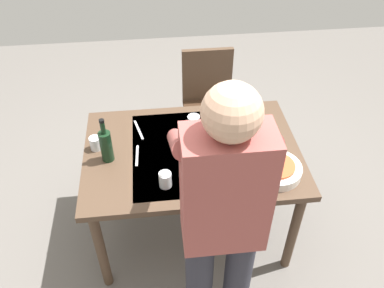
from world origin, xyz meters
TOP-DOWN VIEW (x-y plane):
  - ground_plane at (0.00, 0.00)m, footprint 6.00×6.00m
  - dining_table at (0.00, 0.00)m, footprint 1.31×0.91m
  - chair_near at (-0.23, -0.84)m, footprint 0.40×0.40m
  - person_server at (-0.05, 0.72)m, footprint 0.42×0.61m
  - wine_bottle at (0.50, 0.02)m, footprint 0.07×0.07m
  - wine_glass_left at (0.05, 0.01)m, footprint 0.07×0.07m
  - water_cup_near_left at (0.58, -0.08)m, footprint 0.07×0.07m
  - water_cup_near_right at (-0.03, -0.21)m, footprint 0.08×0.08m
  - water_cup_far_left at (0.18, 0.27)m, footprint 0.07×0.07m
  - serving_bowl_pasta at (-0.45, 0.25)m, footprint 0.30×0.30m
  - dinner_plate_near at (-0.38, -0.29)m, footprint 0.23×0.23m
  - table_knife at (0.32, -0.23)m, footprint 0.06×0.20m
  - table_fork at (0.33, 0.02)m, footprint 0.02×0.18m

SIDE VIEW (x-z plane):
  - ground_plane at x=0.00m, z-range 0.00..0.00m
  - chair_near at x=-0.23m, z-range 0.07..0.98m
  - dining_table at x=0.00m, z-range 0.29..1.04m
  - table_knife at x=0.32m, z-range 0.75..0.75m
  - table_fork at x=0.33m, z-range 0.75..0.75m
  - dinner_plate_near at x=-0.38m, z-range 0.75..0.76m
  - serving_bowl_pasta at x=-0.45m, z-range 0.75..0.82m
  - water_cup_near_left at x=0.58m, z-range 0.75..0.83m
  - water_cup_far_left at x=0.18m, z-range 0.75..0.84m
  - water_cup_near_right at x=-0.03m, z-range 0.75..0.85m
  - wine_glass_left at x=0.05m, z-range 0.78..0.93m
  - wine_bottle at x=0.50m, z-range 0.71..1.01m
  - person_server at x=-0.05m, z-range 0.12..1.81m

